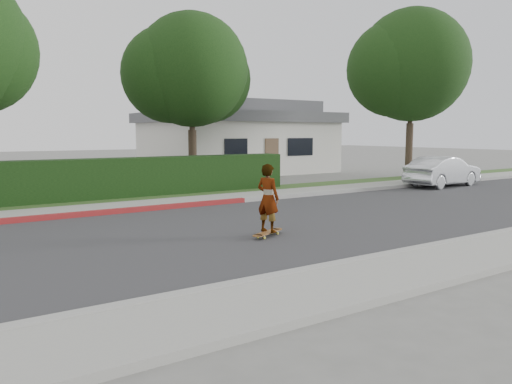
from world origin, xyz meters
TOP-DOWN VIEW (x-y plane):
  - ground at (0.00, 0.00)m, footprint 120.00×120.00m
  - road at (0.00, 0.00)m, footprint 60.00×8.00m
  - curb_near at (0.00, -4.10)m, footprint 60.00×0.20m
  - sidewalk_near at (0.00, -5.00)m, footprint 60.00×1.60m
  - curb_far at (0.00, 4.10)m, footprint 60.00×0.20m
  - curb_red_section at (-5.00, 4.10)m, footprint 12.00×0.21m
  - sidewalk_far at (0.00, 5.00)m, footprint 60.00×1.60m
  - planting_strip at (0.00, 6.60)m, footprint 60.00×1.60m
  - hedge at (-3.00, 7.20)m, footprint 15.00×1.00m
  - tree_center at (1.49, 9.19)m, footprint 5.66×4.84m
  - tree_right at (12.49, 6.69)m, footprint 6.32×5.60m
  - house at (8.00, 16.00)m, footprint 10.60×8.60m
  - skateboard at (-1.58, -1.10)m, footprint 1.13×0.68m
  - skateboarder at (-1.58, -1.10)m, footprint 0.55×0.67m
  - car_silver at (11.20, 3.50)m, footprint 4.21×1.76m

SIDE VIEW (x-z plane):
  - ground at x=0.00m, z-range 0.00..0.00m
  - road at x=0.00m, z-range 0.00..0.01m
  - planting_strip at x=0.00m, z-range 0.00..0.10m
  - sidewalk_near at x=0.00m, z-range 0.00..0.12m
  - sidewalk_far at x=0.00m, z-range 0.00..0.12m
  - curb_near at x=0.00m, z-range 0.00..0.15m
  - curb_far at x=0.00m, z-range 0.00..0.15m
  - curb_red_section at x=-5.00m, z-range 0.00..0.15m
  - skateboard at x=-1.58m, z-range 0.05..0.15m
  - car_silver at x=11.20m, z-range 0.00..1.35m
  - hedge at x=-3.00m, z-range 0.00..1.50m
  - skateboarder at x=-1.58m, z-range 0.12..1.70m
  - house at x=8.00m, z-range -0.05..4.25m
  - tree_center at x=1.49m, z-range 1.18..8.62m
  - tree_right at x=12.49m, z-range 1.35..9.91m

